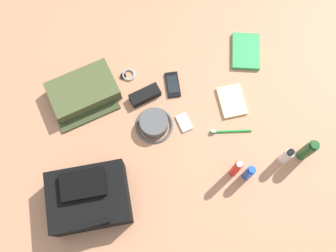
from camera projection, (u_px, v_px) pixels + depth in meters
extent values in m
cube|color=#B47B58|center=(168.00, 130.00, 1.72)|extent=(2.64, 2.02, 0.02)
cube|color=black|center=(89.00, 198.00, 1.54)|extent=(0.34, 0.27, 0.14)
cube|color=black|center=(83.00, 185.00, 1.48)|extent=(0.18, 0.12, 0.03)
cylinder|color=black|center=(92.00, 225.00, 1.43)|extent=(0.14, 0.02, 0.02)
cube|color=#47512D|center=(83.00, 91.00, 1.72)|extent=(0.32, 0.24, 0.08)
cube|color=#394124|center=(89.00, 114.00, 1.72)|extent=(0.29, 0.11, 0.01)
cylinder|color=#525252|center=(154.00, 123.00, 1.68)|extent=(0.13, 0.13, 0.05)
torus|color=#525252|center=(154.00, 125.00, 1.71)|extent=(0.17, 0.17, 0.01)
cylinder|color=#19471E|center=(307.00, 151.00, 1.59)|extent=(0.05, 0.05, 0.16)
cylinder|color=#19471E|center=(315.00, 145.00, 1.51)|extent=(0.03, 0.03, 0.01)
cylinder|color=white|center=(286.00, 156.00, 1.61)|extent=(0.04, 0.04, 0.12)
cylinder|color=black|center=(291.00, 152.00, 1.54)|extent=(0.03, 0.03, 0.01)
cylinder|color=blue|center=(249.00, 173.00, 1.59)|extent=(0.04, 0.04, 0.12)
cylinder|color=blue|center=(252.00, 170.00, 1.52)|extent=(0.03, 0.03, 0.01)
cylinder|color=red|center=(236.00, 169.00, 1.57)|extent=(0.03, 0.03, 0.16)
cylinder|color=silver|center=(239.00, 164.00, 1.49)|extent=(0.02, 0.02, 0.01)
cube|color=#2D934C|center=(246.00, 51.00, 1.82)|extent=(0.18, 0.22, 0.02)
cube|color=white|center=(246.00, 51.00, 1.82)|extent=(0.17, 0.21, 0.01)
cube|color=black|center=(173.00, 85.00, 1.77)|extent=(0.08, 0.13, 0.01)
cube|color=black|center=(173.00, 84.00, 1.76)|extent=(0.06, 0.09, 0.00)
cube|color=#B7B7BC|center=(184.00, 122.00, 1.71)|extent=(0.06, 0.09, 0.01)
cylinder|color=silver|center=(183.00, 119.00, 1.71)|extent=(0.03, 0.03, 0.00)
torus|color=#99999E|center=(129.00, 75.00, 1.78)|extent=(0.06, 0.06, 0.01)
cylinder|color=black|center=(123.00, 76.00, 1.78)|extent=(0.03, 0.03, 0.01)
cylinder|color=#198C33|center=(231.00, 131.00, 1.70)|extent=(0.18, 0.05, 0.01)
cube|color=white|center=(214.00, 131.00, 1.69)|extent=(0.02, 0.02, 0.01)
cube|color=beige|center=(232.00, 101.00, 1.74)|extent=(0.12, 0.16, 0.02)
cube|color=black|center=(145.00, 95.00, 1.74)|extent=(0.15, 0.08, 0.04)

